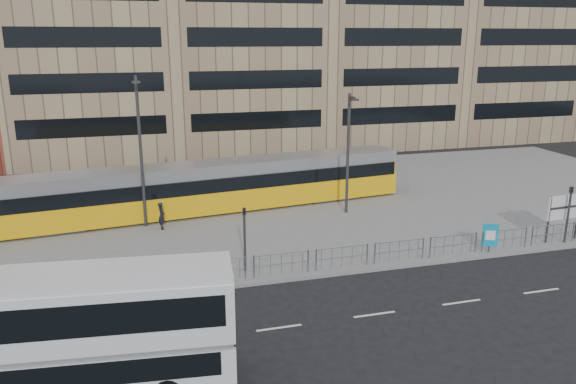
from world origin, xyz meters
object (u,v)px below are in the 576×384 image
object	(u,v)px
traffic_light_west	(245,231)
lamp_post_west	(140,147)
double_decker_bus	(67,331)
pedestrian	(162,216)
traffic_light_east	(569,207)
tram	(203,188)
lamp_post_east	(348,149)
station_sign	(564,209)
ad_panel	(490,236)

from	to	relation	value
traffic_light_west	lamp_post_west	world-z (taller)	lamp_post_west
double_decker_bus	traffic_light_west	xyz separation A→B (m)	(7.06, 7.70, -0.06)
lamp_post_west	pedestrian	bearing A→B (deg)	-40.48
traffic_light_west	traffic_light_east	xyz separation A→B (m)	(17.34, -0.96, 0.00)
traffic_light_west	lamp_post_west	size ratio (longest dim) A/B	0.36
double_decker_bus	traffic_light_west	distance (m)	10.45
double_decker_bus	traffic_light_west	size ratio (longest dim) A/B	3.32
tram	lamp_post_east	size ratio (longest dim) A/B	3.60
pedestrian	station_sign	bearing A→B (deg)	-112.32
pedestrian	double_decker_bus	bearing A→B (deg)	164.45
tram	ad_panel	distance (m)	17.08
ad_panel	lamp_post_west	size ratio (longest dim) A/B	0.17
station_sign	lamp_post_west	distance (m)	23.46
pedestrian	traffic_light_west	distance (m)	7.99
double_decker_bus	traffic_light_east	xyz separation A→B (m)	(24.41, 6.74, -0.06)
traffic_light_west	lamp_post_east	xyz separation A→B (m)	(7.96, 7.19, 2.11)
ad_panel	tram	bearing A→B (deg)	161.76
ad_panel	traffic_light_west	world-z (taller)	traffic_light_west
pedestrian	lamp_post_west	xyz separation A→B (m)	(-0.89, 0.76, 3.91)
tram	traffic_light_west	xyz separation A→B (m)	(0.67, -9.71, 0.40)
traffic_light_west	lamp_post_east	size ratio (longest dim) A/B	0.42
pedestrian	traffic_light_west	xyz separation A→B (m)	(3.43, -7.12, 1.18)
double_decker_bus	lamp_post_west	bearing A→B (deg)	86.14
double_decker_bus	ad_panel	distance (m)	20.75
station_sign	lamp_post_west	size ratio (longest dim) A/B	0.30
lamp_post_east	pedestrian	bearing A→B (deg)	-179.69
pedestrian	lamp_post_west	size ratio (longest dim) A/B	0.18
double_decker_bus	pedestrian	world-z (taller)	double_decker_bus
lamp_post_east	double_decker_bus	bearing A→B (deg)	-135.26
lamp_post_west	tram	bearing A→B (deg)	26.63
traffic_light_east	station_sign	bearing A→B (deg)	97.41
traffic_light_west	lamp_post_east	bearing A→B (deg)	46.57
station_sign	lamp_post_west	bearing A→B (deg)	154.69
traffic_light_west	double_decker_bus	bearing A→B (deg)	-128.03
tram	pedestrian	size ratio (longest dim) A/B	16.91
double_decker_bus	station_sign	size ratio (longest dim) A/B	4.02
station_sign	traffic_light_west	distance (m)	17.35
lamp_post_west	station_sign	bearing A→B (deg)	-21.54
station_sign	lamp_post_west	xyz separation A→B (m)	(-21.65, 8.54, 2.93)
station_sign	pedestrian	world-z (taller)	station_sign
tram	ad_panel	size ratio (longest dim) A/B	17.82
ad_panel	traffic_light_east	distance (m)	4.90
station_sign	pedestrian	bearing A→B (deg)	155.67
double_decker_bus	ad_panel	size ratio (longest dim) A/B	6.85
station_sign	traffic_light_west	world-z (taller)	traffic_light_west
double_decker_bus	tram	bearing A→B (deg)	75.98
tram	ad_panel	xyz separation A→B (m)	(13.24, -10.77, -0.70)
pedestrian	lamp_post_east	world-z (taller)	lamp_post_east
ad_panel	traffic_light_west	size ratio (longest dim) A/B	0.49
station_sign	traffic_light_east	bearing A→B (deg)	-92.01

